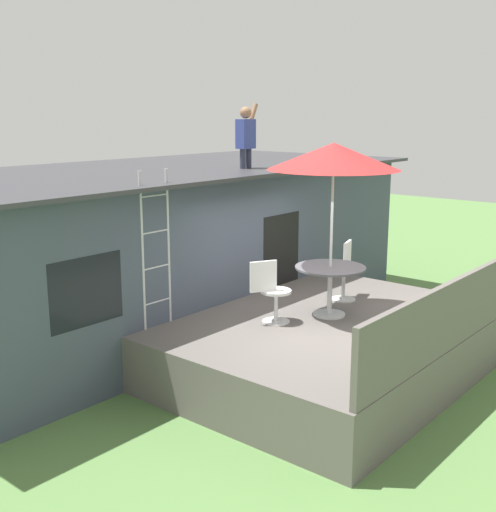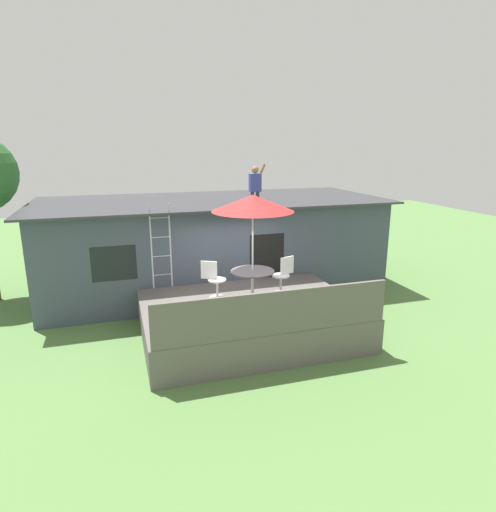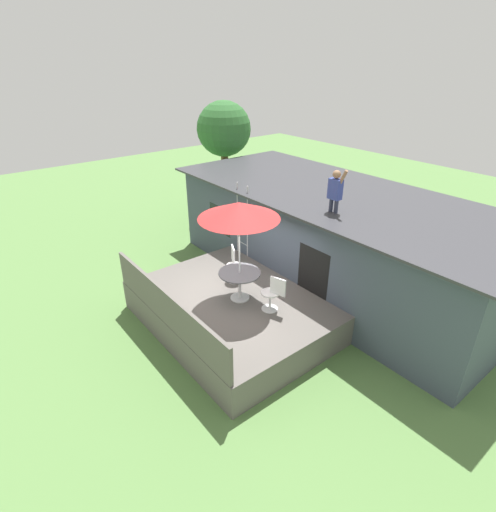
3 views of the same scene
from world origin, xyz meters
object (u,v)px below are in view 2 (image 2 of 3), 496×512
object	(u,v)px
patio_chair_left	(214,280)
patio_table	(253,277)
patio_umbrella	(253,203)
patio_chair_right	(283,275)
person_figure	(255,182)
step_ladder	(161,247)

from	to	relation	value
patio_chair_left	patio_table	bearing A→B (deg)	-0.00
patio_umbrella	patio_chair_right	size ratio (longest dim) A/B	2.76
patio_umbrella	person_figure	bearing A→B (deg)	70.38
person_figure	patio_chair_right	world-z (taller)	person_figure
patio_table	patio_chair_left	xyz separation A→B (m)	(-0.83, 0.45, -0.13)
patio_umbrella	patio_chair_right	world-z (taller)	patio_umbrella
patio_umbrella	patio_chair_right	bearing A→B (deg)	18.07
step_ladder	patio_chair_left	world-z (taller)	step_ladder
step_ladder	patio_chair_right	world-z (taller)	step_ladder
patio_table	patio_chair_left	distance (m)	0.95
patio_table	patio_chair_left	world-z (taller)	patio_chair_left
patio_umbrella	patio_chair_left	distance (m)	2.11
patio_umbrella	patio_chair_right	distance (m)	2.11
patio_umbrella	person_figure	distance (m)	2.46
patio_table	person_figure	distance (m)	3.18
step_ladder	patio_chair_left	size ratio (longest dim) A/B	2.39
patio_table	patio_chair_left	size ratio (longest dim) A/B	1.13
patio_table	step_ladder	bearing A→B (deg)	140.37
patio_table	patio_chair_right	distance (m)	0.95
patio_chair_left	patio_chair_right	world-z (taller)	same
patio_table	person_figure	world-z (taller)	person_figure
patio_chair_right	person_figure	bearing A→B (deg)	-105.87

